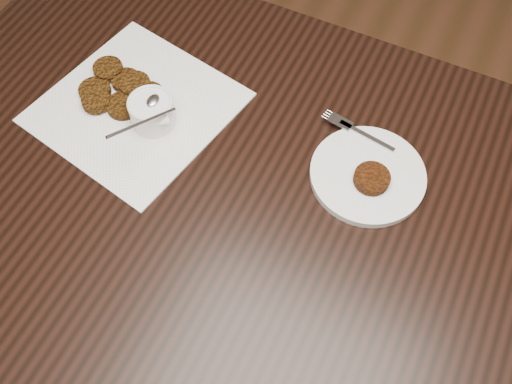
% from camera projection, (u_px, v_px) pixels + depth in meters
% --- Properties ---
extents(table, '(1.50, 0.96, 0.75)m').
position_uv_depth(table, '(268.00, 294.00, 1.28)').
color(table, black).
rests_on(table, floor).
extents(napkin, '(0.39, 0.39, 0.00)m').
position_uv_depth(napkin, '(136.00, 107.00, 1.08)').
color(napkin, white).
rests_on(napkin, table).
extents(sauce_ramekin, '(0.12, 0.12, 0.12)m').
position_uv_depth(sauce_ramekin, '(149.00, 101.00, 1.00)').
color(sauce_ramekin, white).
rests_on(sauce_ramekin, napkin).
extents(patty_cluster, '(0.25, 0.25, 0.02)m').
position_uv_depth(patty_cluster, '(121.00, 89.00, 1.08)').
color(patty_cluster, '#59300B').
rests_on(patty_cluster, napkin).
extents(plate_with_patty, '(0.24, 0.24, 0.03)m').
position_uv_depth(plate_with_patty, '(368.00, 173.00, 0.98)').
color(plate_with_patty, silver).
rests_on(plate_with_patty, table).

